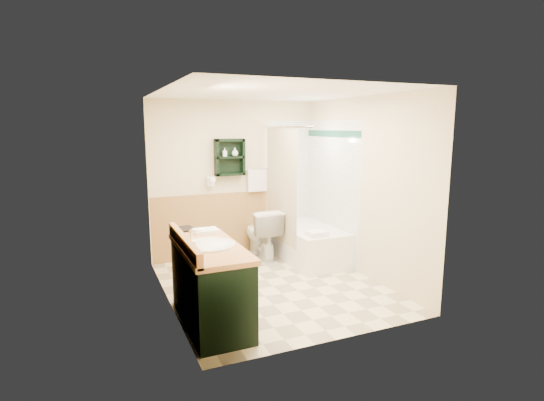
# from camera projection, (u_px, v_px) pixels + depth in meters

# --- Properties ---
(floor) EXTENTS (3.00, 3.00, 0.00)m
(floor) POSITION_uv_depth(u_px,v_px,m) (273.00, 286.00, 5.40)
(floor) COLOR beige
(floor) RESTS_ON ground
(back_wall) EXTENTS (2.60, 0.04, 2.40)m
(back_wall) POSITION_uv_depth(u_px,v_px,m) (234.00, 179.00, 6.56)
(back_wall) COLOR beige
(back_wall) RESTS_ON ground
(left_wall) EXTENTS (0.04, 3.00, 2.40)m
(left_wall) POSITION_uv_depth(u_px,v_px,m) (164.00, 201.00, 4.67)
(left_wall) COLOR beige
(left_wall) RESTS_ON ground
(right_wall) EXTENTS (0.04, 3.00, 2.40)m
(right_wall) POSITION_uv_depth(u_px,v_px,m) (363.00, 187.00, 5.71)
(right_wall) COLOR beige
(right_wall) RESTS_ON ground
(ceiling) EXTENTS (2.60, 3.00, 0.04)m
(ceiling) POSITION_uv_depth(u_px,v_px,m) (273.00, 91.00, 4.98)
(ceiling) COLOR white
(ceiling) RESTS_ON back_wall
(wainscot_left) EXTENTS (2.98, 2.98, 1.00)m
(wainscot_left) POSITION_uv_depth(u_px,v_px,m) (170.00, 261.00, 4.81)
(wainscot_left) COLOR tan
(wainscot_left) RESTS_ON left_wall
(wainscot_back) EXTENTS (2.58, 2.58, 1.00)m
(wainscot_back) POSITION_uv_depth(u_px,v_px,m) (235.00, 224.00, 6.65)
(wainscot_back) COLOR tan
(wainscot_back) RESTS_ON back_wall
(mirror_frame) EXTENTS (1.30, 1.30, 1.00)m
(mirror_frame) POSITION_uv_depth(u_px,v_px,m) (177.00, 179.00, 4.14)
(mirror_frame) COLOR olive
(mirror_frame) RESTS_ON left_wall
(mirror_glass) EXTENTS (1.20, 1.20, 0.90)m
(mirror_glass) POSITION_uv_depth(u_px,v_px,m) (177.00, 179.00, 4.14)
(mirror_glass) COLOR white
(mirror_glass) RESTS_ON left_wall
(tile_right) EXTENTS (1.50, 1.50, 2.10)m
(tile_right) POSITION_uv_depth(u_px,v_px,m) (331.00, 191.00, 6.39)
(tile_right) COLOR white
(tile_right) RESTS_ON right_wall
(tile_back) EXTENTS (0.95, 0.95, 2.10)m
(tile_back) POSITION_uv_depth(u_px,v_px,m) (294.00, 186.00, 6.95)
(tile_back) COLOR white
(tile_back) RESTS_ON back_wall
(tile_accent) EXTENTS (1.50, 1.50, 0.10)m
(tile_accent) POSITION_uv_depth(u_px,v_px,m) (332.00, 134.00, 6.24)
(tile_accent) COLOR #164E39
(tile_accent) RESTS_ON right_wall
(wall_shelf) EXTENTS (0.45, 0.15, 0.55)m
(wall_shelf) POSITION_uv_depth(u_px,v_px,m) (230.00, 157.00, 6.36)
(wall_shelf) COLOR black
(wall_shelf) RESTS_ON back_wall
(hair_dryer) EXTENTS (0.10, 0.24, 0.18)m
(hair_dryer) POSITION_uv_depth(u_px,v_px,m) (210.00, 181.00, 6.32)
(hair_dryer) COLOR white
(hair_dryer) RESTS_ON back_wall
(towel_bar) EXTENTS (0.40, 0.06, 0.40)m
(towel_bar) POSITION_uv_depth(u_px,v_px,m) (257.00, 169.00, 6.61)
(towel_bar) COLOR white
(towel_bar) RESTS_ON back_wall
(curtain_rod) EXTENTS (0.03, 1.60, 0.03)m
(curtain_rod) POSITION_uv_depth(u_px,v_px,m) (286.00, 127.00, 5.93)
(curtain_rod) COLOR silver
(curtain_rod) RESTS_ON back_wall
(shower_curtain) EXTENTS (1.05, 1.05, 1.70)m
(shower_curtain) POSITION_uv_depth(u_px,v_px,m) (281.00, 185.00, 6.24)
(shower_curtain) COLOR beige
(shower_curtain) RESTS_ON curtain_rod
(vanity) EXTENTS (0.59, 1.31, 0.83)m
(vanity) POSITION_uv_depth(u_px,v_px,m) (211.00, 285.00, 4.32)
(vanity) COLOR black
(vanity) RESTS_ON ground
(bathtub) EXTENTS (0.77, 1.50, 0.52)m
(bathtub) POSITION_uv_depth(u_px,v_px,m) (307.00, 242.00, 6.47)
(bathtub) COLOR white
(bathtub) RESTS_ON ground
(toilet) EXTENTS (0.45, 0.80, 0.78)m
(toilet) POSITION_uv_depth(u_px,v_px,m) (261.00, 234.00, 6.45)
(toilet) COLOR white
(toilet) RESTS_ON ground
(counter_towel) EXTENTS (0.27, 0.21, 0.04)m
(counter_towel) POSITION_uv_depth(u_px,v_px,m) (206.00, 231.00, 4.76)
(counter_towel) COLOR white
(counter_towel) RESTS_ON vanity
(vanity_book) EXTENTS (0.18, 0.06, 0.24)m
(vanity_book) POSITION_uv_depth(u_px,v_px,m) (178.00, 220.00, 4.83)
(vanity_book) COLOR black
(vanity_book) RESTS_ON vanity
(tub_towel) EXTENTS (0.26, 0.22, 0.07)m
(tub_towel) POSITION_uv_depth(u_px,v_px,m) (317.00, 234.00, 5.83)
(tub_towel) COLOR white
(tub_towel) RESTS_ON bathtub
(soap_bottle_a) EXTENTS (0.06, 0.13, 0.06)m
(soap_bottle_a) POSITION_uv_depth(u_px,v_px,m) (225.00, 154.00, 6.31)
(soap_bottle_a) COLOR white
(soap_bottle_a) RESTS_ON wall_shelf
(soap_bottle_b) EXTENTS (0.11, 0.13, 0.10)m
(soap_bottle_b) POSITION_uv_depth(u_px,v_px,m) (235.00, 153.00, 6.37)
(soap_bottle_b) COLOR white
(soap_bottle_b) RESTS_ON wall_shelf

